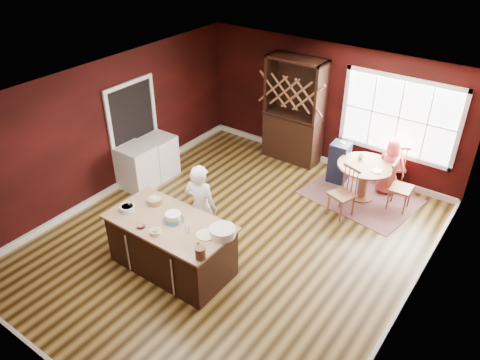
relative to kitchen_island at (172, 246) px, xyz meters
The scene contains 28 objects.
room_shell 1.50m from the kitchen_island, 70.83° to the left, with size 7.00×7.00×7.00m.
window 5.08m from the kitchen_island, 67.63° to the left, with size 2.36×0.10×1.66m, color white, non-canonical shape.
doorway 3.16m from the kitchen_island, 146.19° to the left, with size 0.08×1.26×2.13m, color white, non-canonical shape.
kitchen_island is the anchor object (origin of this frame).
dining_table 4.10m from the kitchen_island, 65.94° to the left, with size 1.09×1.09×0.75m.
baker 0.79m from the kitchen_island, 86.47° to the left, with size 0.59×0.39×1.61m, color silver.
layer_cake 0.55m from the kitchen_island, 54.37° to the left, with size 0.34×0.34×0.14m, color white, non-canonical shape.
bowl_blue 0.92m from the kitchen_island, 166.85° to the right, with size 0.24×0.24×0.09m, color silver.
bowl_yellow 0.79m from the kitchen_island, 156.46° to the left, with size 0.26×0.26×0.10m, color #9F6738.
bowl_pink 0.67m from the kitchen_island, 124.92° to the right, with size 0.13×0.13×0.05m, color silver.
bowl_olive 0.62m from the kitchen_island, 82.56° to the right, with size 0.18×0.18×0.07m, color beige.
drinking_glass 0.69m from the kitchen_island, ahead, with size 0.07×0.07×0.14m, color silver.
dinner_plate 0.83m from the kitchen_island, ahead, with size 0.29×0.29×0.02m, color beige.
white_tub 1.05m from the kitchen_island, 13.68° to the left, with size 0.39×0.39×0.13m, color white.
stoneware_crock 1.16m from the kitchen_island, 21.53° to the right, with size 0.15×0.15×0.18m, color brown.
toy_figurine 0.92m from the kitchen_island, 13.47° to the right, with size 0.05×0.05×0.09m, color yellow, non-canonical shape.
rug 4.12m from the kitchen_island, 65.94° to the left, with size 2.08×1.61×0.01m, color brown.
chair_east 4.49m from the kitchen_island, 57.70° to the left, with size 0.42×0.40×1.00m, color brown, non-canonical shape.
chair_south 3.34m from the kitchen_island, 61.60° to the left, with size 0.42×0.40×1.01m, color brown, non-canonical shape.
chair_north 4.94m from the kitchen_island, 66.08° to the left, with size 0.43×0.41×1.02m, color #9B522A, non-canonical shape.
seated_woman 4.69m from the kitchen_island, 64.61° to the left, with size 0.58×0.38×1.19m, color #EA4D51.
high_chair 4.16m from the kitchen_island, 76.17° to the left, with size 0.37×0.37×0.92m, color #161E34, non-canonical shape.
toddler 4.21m from the kitchen_island, 77.32° to the left, with size 0.18×0.14×0.26m, color #8CA5BF, non-canonical shape.
table_plate 4.12m from the kitchen_island, 61.84° to the left, with size 0.19×0.19×0.01m, color beige.
table_cup 4.19m from the kitchen_island, 69.04° to the left, with size 0.11×0.11×0.09m, color silver.
hutch 4.42m from the kitchen_island, 94.08° to the left, with size 1.29×0.54×2.36m, color black.
washer 2.65m from the kitchen_island, 147.97° to the left, with size 0.64×0.62×0.92m, color white.
dryer 3.04m from the kitchen_island, 137.69° to the left, with size 0.62×0.60×0.89m, color white.
Camera 1 is at (3.88, -5.21, 5.27)m, focal length 35.00 mm.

